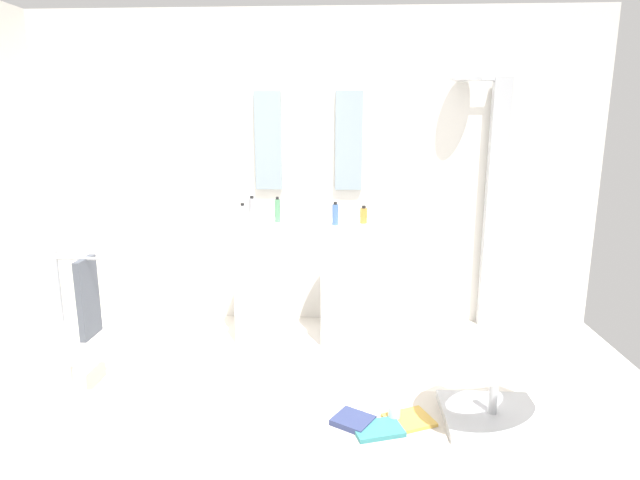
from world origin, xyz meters
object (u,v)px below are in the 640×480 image
(coffee_mug, at_px, (394,413))
(soap_bottle_green, at_px, (278,210))
(towel_rack, at_px, (84,301))
(lounge_chair, at_px, (496,367))
(magazine_teal, at_px, (378,429))
(soap_bottle_grey, at_px, (252,208))
(soap_bottle_blue, at_px, (335,214))
(pedestal_sink_right, at_px, (347,276))
(magazine_navy, at_px, (353,421))
(shower_column, at_px, (492,200))
(soap_bottle_amber, at_px, (364,215))
(soap_bottle_white, at_px, (243,213))
(pedestal_sink_left, at_px, (264,275))
(magazine_ochre, at_px, (409,420))

(coffee_mug, xyz_separation_m, soap_bottle_green, (-0.82, 1.18, 0.99))
(towel_rack, height_order, coffee_mug, towel_rack)
(lounge_chair, height_order, magazine_teal, lounge_chair)
(towel_rack, xyz_separation_m, soap_bottle_grey, (0.86, 1.10, 0.41))
(soap_bottle_blue, bearing_deg, pedestal_sink_right, 55.43)
(magazine_navy, bearing_deg, soap_bottle_grey, 151.10)
(shower_column, xyz_separation_m, magazine_navy, (-1.15, -1.61, -1.05))
(magazine_teal, height_order, magazine_navy, magazine_navy)
(pedestal_sink_right, xyz_separation_m, magazine_navy, (0.04, -1.26, -0.49))
(coffee_mug, relative_size, soap_bottle_green, 0.44)
(towel_rack, relative_size, magazine_teal, 3.52)
(coffee_mug, relative_size, soap_bottle_amber, 0.64)
(soap_bottle_green, distance_m, soap_bottle_amber, 0.66)
(magazine_teal, height_order, soap_bottle_grey, soap_bottle_grey)
(pedestal_sink_right, xyz_separation_m, soap_bottle_green, (-0.54, -0.03, 0.53))
(soap_bottle_amber, bearing_deg, soap_bottle_blue, -157.97)
(soap_bottle_blue, bearing_deg, shower_column, 20.66)
(soap_bottle_blue, bearing_deg, towel_rack, -150.76)
(pedestal_sink_right, relative_size, shower_column, 0.51)
(towel_rack, height_order, soap_bottle_white, soap_bottle_white)
(pedestal_sink_right, xyz_separation_m, soap_bottle_amber, (0.12, -0.05, 0.50))
(soap_bottle_white, bearing_deg, lounge_chair, -36.03)
(soap_bottle_green, bearing_deg, lounge_chair, -39.82)
(magazine_teal, bearing_deg, magazine_navy, 134.16)
(magazine_teal, bearing_deg, soap_bottle_grey, 105.82)
(towel_rack, bearing_deg, magazine_navy, -9.13)
(soap_bottle_grey, bearing_deg, pedestal_sink_right, -7.97)
(pedestal_sink_left, height_order, towel_rack, pedestal_sink_left)
(shower_column, bearing_deg, soap_bottle_green, -167.62)
(magazine_navy, distance_m, soap_bottle_white, 1.84)
(magazine_navy, bearing_deg, towel_rack, -158.43)
(soap_bottle_blue, bearing_deg, magazine_navy, -83.21)
(shower_column, distance_m, magazine_ochre, 2.07)
(pedestal_sink_left, bearing_deg, magazine_ochre, -49.99)
(soap_bottle_white, height_order, soap_bottle_grey, soap_bottle_grey)
(pedestal_sink_left, relative_size, magazine_teal, 3.91)
(coffee_mug, height_order, soap_bottle_white, soap_bottle_white)
(soap_bottle_white, bearing_deg, towel_rack, -128.16)
(pedestal_sink_right, distance_m, coffee_mug, 1.33)
(pedestal_sink_right, distance_m, magazine_teal, 1.44)
(lounge_chair, height_order, magazine_ochre, lounge_chair)
(pedestal_sink_left, xyz_separation_m, magazine_teal, (0.85, -1.34, -0.49))
(pedestal_sink_right, relative_size, towel_rack, 1.11)
(magazine_teal, distance_m, soap_bottle_grey, 2.00)
(pedestal_sink_left, relative_size, lounge_chair, 0.97)
(pedestal_sink_left, xyz_separation_m, magazine_navy, (0.71, -1.26, -0.49))
(soap_bottle_amber, bearing_deg, soap_bottle_green, 178.50)
(magazine_navy, relative_size, soap_bottle_green, 1.07)
(shower_column, height_order, towel_rack, shower_column)
(lounge_chair, distance_m, magazine_ochre, 0.58)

